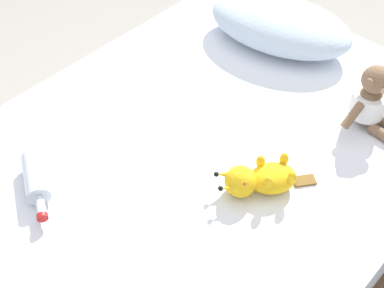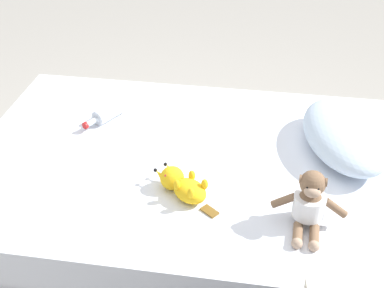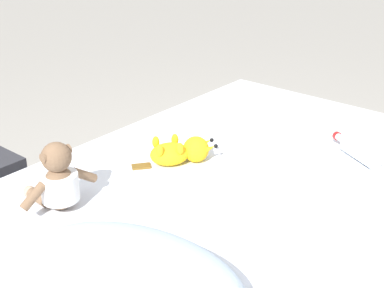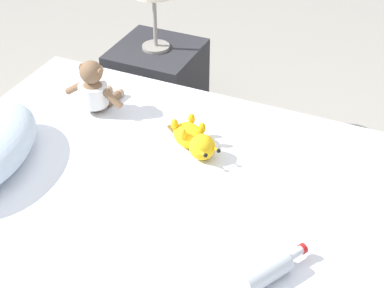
{
  "view_description": "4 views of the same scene",
  "coord_description": "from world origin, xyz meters",
  "views": [
    {
      "loc": [
        0.79,
        -0.85,
        1.79
      ],
      "look_at": [
        0.0,
        0.0,
        0.55
      ],
      "focal_mm": 48.78,
      "sensor_mm": 36.0,
      "label": 1
    },
    {
      "loc": [
        1.84,
        0.33,
        1.87
      ],
      "look_at": [
        0.06,
        0.04,
        0.62
      ],
      "focal_mm": 48.25,
      "sensor_mm": 36.0,
      "label": 2
    },
    {
      "loc": [
        -0.94,
        1.41,
        1.42
      ],
      "look_at": [
        0.16,
        0.08,
        0.62
      ],
      "focal_mm": 49.86,
      "sensor_mm": 36.0,
      "label": 3
    },
    {
      "loc": [
        -1.5,
        -0.74,
        1.92
      ],
      "look_at": [
        0.16,
        0.0,
        0.6
      ],
      "focal_mm": 57.6,
      "sensor_mm": 36.0,
      "label": 4
    }
  ],
  "objects": [
    {
      "name": "glass_bottle",
      "position": [
        -0.26,
        -0.43,
        0.54
      ],
      "size": [
        0.25,
        0.17,
        0.08
      ],
      "color": "silver",
      "rests_on": "bed"
    },
    {
      "name": "plush_monkey",
      "position": [
        0.34,
        0.53,
        0.6
      ],
      "size": [
        0.23,
        0.29,
        0.24
      ],
      "color": "brown",
      "rests_on": "bed"
    },
    {
      "name": "pillow",
      "position": [
        -0.17,
        0.7,
        0.58
      ],
      "size": [
        0.66,
        0.47,
        0.17
      ],
      "color": "silver",
      "rests_on": "bed"
    },
    {
      "name": "bed",
      "position": [
        0.0,
        0.0,
        0.25
      ],
      "size": [
        1.38,
        1.99,
        0.5
      ],
      "color": "brown",
      "rests_on": "ground_plane"
    },
    {
      "name": "plush_yellow_creature",
      "position": [
        0.25,
        0.03,
        0.55
      ],
      "size": [
        0.24,
        0.3,
        0.1
      ],
      "color": "yellow",
      "rests_on": "bed"
    }
  ]
}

